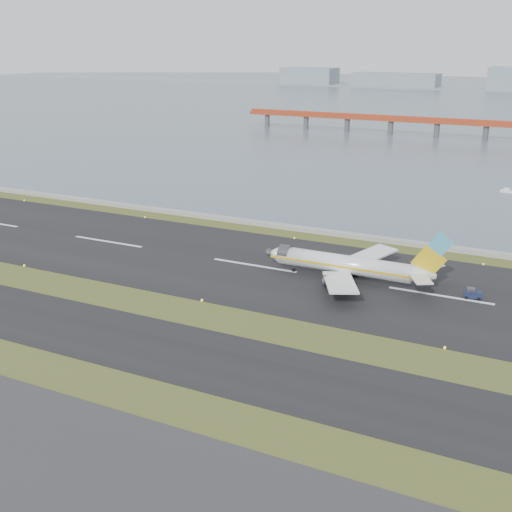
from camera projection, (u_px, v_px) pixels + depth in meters
name	position (u px, v px, depth m)	size (l,w,h in m)	color
ground	(181.00, 316.00, 114.78)	(1000.00, 1000.00, 0.00)	#36491A
taxiway_strip	(141.00, 343.00, 104.55)	(1000.00, 18.00, 0.10)	black
runway_strip	(254.00, 266.00, 140.31)	(1000.00, 45.00, 0.10)	black
seawall	(306.00, 229.00, 165.71)	(1000.00, 2.50, 1.00)	gray
bay_water	(494.00, 103.00, 506.48)	(1400.00, 800.00, 1.30)	#495968
red_pier	(487.00, 125.00, 317.01)	(260.00, 5.00, 10.20)	#9E371B
airliner	(350.00, 265.00, 130.28)	(38.52, 32.89, 12.80)	white
pushback_tug	(472.00, 294.00, 122.20)	(3.50, 2.39, 2.08)	#151B3A
workboat_near	(510.00, 191.00, 207.52)	(6.48, 2.56, 1.54)	white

